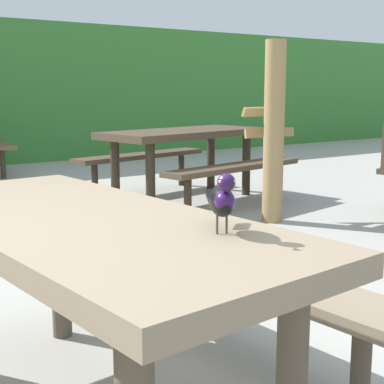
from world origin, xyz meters
The scene contains 4 objects.
picnic_table_foreground centered at (0.38, 0.11, 0.56)m, with size 1.83×1.86×0.74m.
bird_grackle centered at (0.61, -0.36, 0.84)m, with size 0.15×0.27×0.18m.
picnic_table_mid_left centered at (2.98, 3.37, 0.56)m, with size 1.99×1.97×0.74m.
stalk_post_right_side centered at (3.06, 2.09, 0.79)m, with size 0.52×0.45×1.57m.
Camera 1 is at (-0.39, -1.66, 1.15)m, focal length 54.39 mm.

